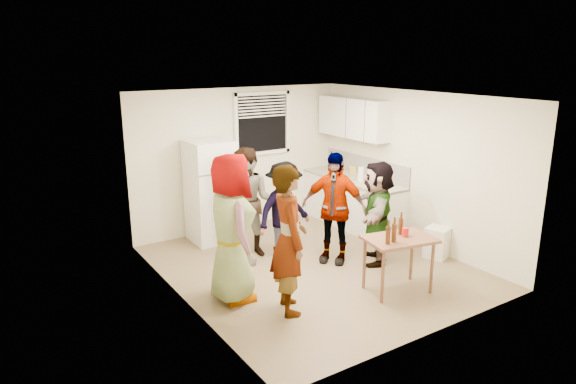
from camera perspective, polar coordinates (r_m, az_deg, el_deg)
room at (r=7.70m, az=2.78°, el=-8.30°), size 4.00×4.50×2.50m
window at (r=9.24m, az=-2.87°, el=7.61°), size 1.12×0.10×1.06m
refrigerator at (r=8.61m, az=-8.58°, el=0.09°), size 0.70×0.70×1.70m
counter_lower at (r=9.40m, az=7.14°, el=-1.23°), size 0.60×2.20×0.86m
countertop at (r=9.28m, az=7.23°, el=1.44°), size 0.64×2.22×0.04m
backsplash at (r=9.42m, az=8.60°, el=2.84°), size 0.03×2.20×0.36m
upper_cabinets at (r=9.32m, az=7.27°, el=8.19°), size 0.34×1.60×0.70m
kettle at (r=9.54m, az=5.48°, el=1.99°), size 0.24×0.21×0.18m
paper_towel at (r=9.09m, az=8.08°, el=1.25°), size 0.11×0.11×0.24m
wine_bottle at (r=9.84m, az=4.80°, el=2.42°), size 0.07×0.07×0.27m
beer_bottle_counter at (r=8.73m, az=9.55°, el=0.60°), size 0.06×0.06×0.22m
blue_cup at (r=8.50m, az=9.54°, el=0.20°), size 0.08×0.08×0.11m
picture_frame at (r=9.59m, az=7.25°, el=2.44°), size 0.02×0.17×0.14m
trash_bin at (r=8.27m, az=16.25°, el=-5.35°), size 0.41×0.41×0.48m
serving_table at (r=7.13m, az=11.95°, el=-10.64°), size 0.98×0.75×0.75m
beer_bottle_table at (r=6.68m, az=11.65°, el=-5.46°), size 0.06×0.06×0.24m
red_cup at (r=6.90m, az=12.87°, el=-4.83°), size 0.09×0.09×0.12m
guest_grey at (r=6.82m, az=-6.06°, el=-11.60°), size 2.02×1.20×0.60m
guest_stripe at (r=6.51m, az=0.10°, el=-12.91°), size 1.95×1.24×0.44m
guest_back_left at (r=8.16m, az=-4.22°, el=-6.94°), size 1.79×1.79×0.65m
guest_back_right at (r=8.05m, az=-0.44°, el=-7.20°), size 1.22×1.65×0.56m
guest_black at (r=7.94m, az=4.95°, el=-7.59°), size 1.94×1.80×0.41m
guest_orange at (r=8.01m, az=9.62°, el=-7.56°), size 2.12×2.11×0.46m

